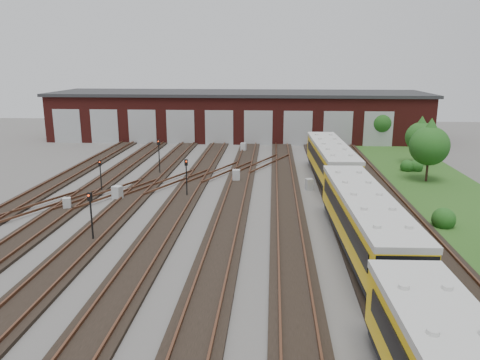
{
  "coord_description": "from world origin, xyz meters",
  "views": [
    {
      "loc": [
        4.85,
        -25.2,
        10.47
      ],
      "look_at": [
        2.52,
        7.9,
        2.0
      ],
      "focal_mm": 35.0,
      "sensor_mm": 36.0,
      "label": 1
    }
  ],
  "objects": [
    {
      "name": "ground",
      "position": [
        0.0,
        0.0,
        0.0
      ],
      "size": [
        120.0,
        120.0,
        0.0
      ],
      "primitive_type": "plane",
      "color": "#4B4946",
      "rests_on": "ground"
    },
    {
      "name": "track_network",
      "position": [
        -0.17,
        0.59,
        0.11
      ],
      "size": [
        30.4,
        70.0,
        0.33
      ],
      "color": "black",
      "rests_on": "ground"
    },
    {
      "name": "maintenance_shed",
      "position": [
        -0.01,
        39.97,
        3.2
      ],
      "size": [
        51.0,
        12.5,
        6.35
      ],
      "color": "#4E1713",
      "rests_on": "ground"
    },
    {
      "name": "grass_verge",
      "position": [
        19.0,
        10.0,
        0.03
      ],
      "size": [
        8.0,
        55.0,
        0.05
      ],
      "primitive_type": "cube",
      "color": "#254A18",
      "rests_on": "ground"
    },
    {
      "name": "metro_train",
      "position": [
        10.0,
        -0.35,
        1.9
      ],
      "size": [
        3.15,
        46.87,
        3.06
      ],
      "rotation": [
        0.0,
        0.0,
        0.03
      ],
      "color": "black",
      "rests_on": "ground"
    },
    {
      "name": "signal_mast_0",
      "position": [
        -5.74,
        0.28,
        1.96
      ],
      "size": [
        0.29,
        0.27,
        3.03
      ],
      "rotation": [
        0.0,
        0.0,
        -0.27
      ],
      "color": "black",
      "rests_on": "ground"
    },
    {
      "name": "signal_mast_1",
      "position": [
        -9.12,
        10.97,
        1.72
      ],
      "size": [
        0.26,
        0.24,
        2.66
      ],
      "rotation": [
        0.0,
        0.0,
        0.22
      ],
      "color": "black",
      "rests_on": "ground"
    },
    {
      "name": "signal_mast_2",
      "position": [
        -5.8,
        17.36,
        2.12
      ],
      "size": [
        0.25,
        0.23,
        3.33
      ],
      "rotation": [
        0.0,
        0.0,
        -0.03
      ],
      "color": "black",
      "rests_on": "ground"
    },
    {
      "name": "signal_mast_3",
      "position": [
        -1.84,
        9.93,
        1.96
      ],
      "size": [
        0.28,
        0.27,
        3.06
      ],
      "rotation": [
        0.0,
        0.0,
        0.36
      ],
      "color": "black",
      "rests_on": "ground"
    },
    {
      "name": "relay_cabinet_0",
      "position": [
        -9.88,
        6.1,
        0.45
      ],
      "size": [
        0.66,
        0.6,
        0.9
      ],
      "primitive_type": "cube",
      "rotation": [
        0.0,
        0.0,
        0.32
      ],
      "color": "#AAAEAF",
      "rests_on": "ground"
    },
    {
      "name": "relay_cabinet_1",
      "position": [
        -7.02,
        8.68,
        0.57
      ],
      "size": [
        0.84,
        0.78,
        1.14
      ],
      "primitive_type": "cube",
      "rotation": [
        0.0,
        0.0,
        -0.36
      ],
      "color": "#AAAEAF",
      "rests_on": "ground"
    },
    {
      "name": "relay_cabinet_2",
      "position": [
        1.67,
        15.05,
        0.55
      ],
      "size": [
        0.69,
        0.59,
        1.1
      ],
      "primitive_type": "cube",
      "rotation": [
        0.0,
        0.0,
        0.06
      ],
      "color": "#AAAEAF",
      "rests_on": "ground"
    },
    {
      "name": "relay_cabinet_3",
      "position": [
        1.42,
        29.34,
        0.52
      ],
      "size": [
        0.72,
        0.64,
        1.05
      ],
      "primitive_type": "cube",
      "rotation": [
        0.0,
        0.0,
        -0.2
      ],
      "color": "#AAAEAF",
      "rests_on": "ground"
    },
    {
      "name": "relay_cabinet_4",
      "position": [
        7.95,
        12.77,
        0.48
      ],
      "size": [
        0.71,
        0.66,
        0.96
      ],
      "primitive_type": "cube",
      "rotation": [
        0.0,
        0.0,
        0.38
      ],
      "color": "#AAAEAF",
      "rests_on": "ground"
    },
    {
      "name": "tree_0",
      "position": [
        18.46,
        35.0,
        3.29
      ],
      "size": [
        3.09,
        3.09,
        5.12
      ],
      "color": "black",
      "rests_on": "ground"
    },
    {
      "name": "tree_1",
      "position": [
        20.01,
        23.53,
        3.25
      ],
      "size": [
        3.06,
        3.06,
        5.07
      ],
      "color": "black",
      "rests_on": "ground"
    },
    {
      "name": "tree_2",
      "position": [
        18.6,
        16.32,
        3.66
      ],
      "size": [
        3.44,
        3.44,
        5.69
      ],
      "color": "black",
      "rests_on": "ground"
    },
    {
      "name": "bush_0",
      "position": [
        16.0,
        4.34,
        0.75
      ],
      "size": [
        1.51,
        1.51,
        1.51
      ],
      "primitive_type": "sphere",
      "color": "#1C4313",
      "rests_on": "ground"
    },
    {
      "name": "bush_1",
      "position": [
        18.02,
        20.41,
        0.66
      ],
      "size": [
        1.31,
        1.31,
        1.31
      ],
      "primitive_type": "sphere",
      "color": "#1C4313",
      "rests_on": "ground"
    },
    {
      "name": "bush_2",
      "position": [
        18.89,
        20.46,
        0.67
      ],
      "size": [
        1.34,
        1.34,
        1.34
      ],
      "primitive_type": "sphere",
      "color": "#1C4313",
      "rests_on": "ground"
    }
  ]
}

